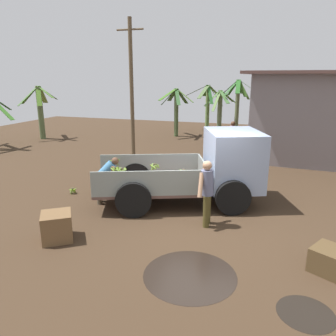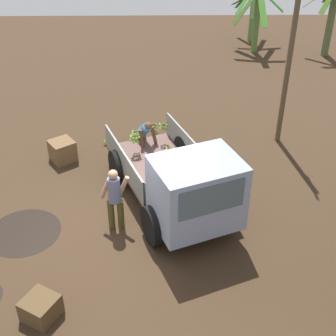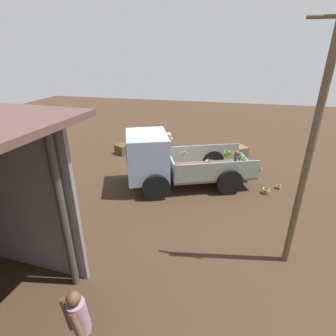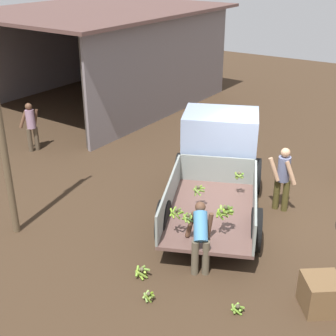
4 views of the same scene
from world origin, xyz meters
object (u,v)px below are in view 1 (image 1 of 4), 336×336
at_px(utility_pole, 132,93).
at_px(wooden_crate_0, 57,227).
at_px(wooden_crate_1, 330,260).
at_px(person_worker_loading, 105,177).
at_px(banana_bunch_on_ground_1, 94,186).
at_px(person_bystander_near_shed, 232,136).
at_px(person_foreground_visitor, 207,190).
at_px(banana_bunch_on_ground_2, 58,211).
at_px(cargo_truck, 216,165).
at_px(banana_bunch_on_ground_0, 73,190).

relative_size(utility_pole, wooden_crate_0, 8.85).
bearing_deg(wooden_crate_0, wooden_crate_1, 5.48).
bearing_deg(wooden_crate_0, person_worker_loading, 91.84).
bearing_deg(banana_bunch_on_ground_1, person_worker_loading, -43.00).
relative_size(person_worker_loading, person_bystander_near_shed, 0.86).
height_order(person_foreground_visitor, wooden_crate_0, person_foreground_visitor).
distance_m(utility_pole, wooden_crate_1, 9.52).
relative_size(person_bystander_near_shed, banana_bunch_on_ground_2, 6.23).
relative_size(person_foreground_visitor, banana_bunch_on_ground_2, 6.57).
bearing_deg(person_worker_loading, utility_pole, 72.28).
xyz_separation_m(cargo_truck, person_bystander_near_shed, (-0.37, 6.36, -0.23)).
bearing_deg(utility_pole, wooden_crate_0, -80.75).
height_order(cargo_truck, person_worker_loading, cargo_truck).
height_order(wooden_crate_0, wooden_crate_1, wooden_crate_0).
xyz_separation_m(utility_pole, person_worker_loading, (1.00, -4.22, -2.19)).
xyz_separation_m(person_foreground_visitor, person_worker_loading, (-3.12, 0.59, -0.14)).
bearing_deg(wooden_crate_0, person_foreground_visitor, 30.85).
height_order(person_worker_loading, person_bystander_near_shed, person_bystander_near_shed).
relative_size(cargo_truck, person_worker_loading, 3.74).
relative_size(utility_pole, banana_bunch_on_ground_0, 26.41).
bearing_deg(banana_bunch_on_ground_2, banana_bunch_on_ground_0, 110.44).
xyz_separation_m(cargo_truck, banana_bunch_on_ground_0, (-4.40, -0.78, -0.99)).
distance_m(cargo_truck, person_bystander_near_shed, 6.38).
bearing_deg(cargo_truck, person_foreground_visitor, -108.83).
bearing_deg(person_worker_loading, wooden_crate_0, -119.23).
distance_m(person_worker_loading, person_bystander_near_shed, 7.93).
height_order(banana_bunch_on_ground_0, banana_bunch_on_ground_1, banana_bunch_on_ground_1).
xyz_separation_m(person_foreground_visitor, banana_bunch_on_ground_1, (-4.00, 1.41, -0.79)).
distance_m(person_bystander_near_shed, banana_bunch_on_ground_2, 9.37).
bearing_deg(wooden_crate_0, person_bystander_near_shed, 75.37).
height_order(banana_bunch_on_ground_0, wooden_crate_1, wooden_crate_1).
height_order(cargo_truck, utility_pole, utility_pole).
xyz_separation_m(person_bystander_near_shed, wooden_crate_1, (3.13, -9.33, -0.64)).
distance_m(cargo_truck, wooden_crate_0, 4.66).
relative_size(utility_pole, banana_bunch_on_ground_1, 18.44).
bearing_deg(utility_pole, person_worker_loading, -76.64).
relative_size(person_worker_loading, wooden_crate_1, 2.15).
bearing_deg(person_worker_loading, banana_bunch_on_ground_0, 135.60).
bearing_deg(banana_bunch_on_ground_1, wooden_crate_0, -73.52).
height_order(person_worker_loading, banana_bunch_on_ground_1, person_worker_loading).
xyz_separation_m(person_worker_loading, wooden_crate_1, (5.79, -1.86, -0.55)).
relative_size(banana_bunch_on_ground_1, wooden_crate_1, 0.50).
height_order(cargo_truck, person_bystander_near_shed, cargo_truck).
xyz_separation_m(cargo_truck, person_worker_loading, (-3.03, -1.11, -0.32)).
relative_size(person_bystander_near_shed, banana_bunch_on_ground_1, 5.03).
height_order(person_worker_loading, wooden_crate_0, person_worker_loading).
distance_m(person_foreground_visitor, wooden_crate_1, 3.03).
bearing_deg(wooden_crate_0, banana_bunch_on_ground_1, 106.48).
bearing_deg(utility_pole, wooden_crate_1, -41.85).
bearing_deg(banana_bunch_on_ground_2, banana_bunch_on_ground_1, 92.07).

